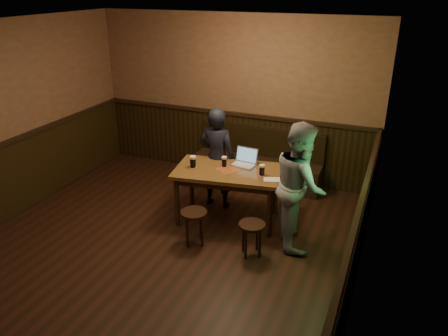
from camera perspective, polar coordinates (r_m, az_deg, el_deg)
The scene contains 12 objects.
room at distance 5.32m, azimuth -9.68°, elevation 0.10°, with size 5.04×6.04×2.84m.
bench at distance 7.57m, azimuth 4.42°, elevation 0.29°, with size 2.20×0.50×0.95m.
pub_table at distance 6.22m, azimuth 0.50°, elevation -1.10°, with size 1.61×1.08×0.80m.
stool_left at distance 5.81m, azimuth -3.94°, elevation -6.53°, with size 0.43×0.43×0.48m.
stool_right at distance 5.58m, azimuth 3.66°, elevation -8.08°, with size 0.41×0.41×0.45m.
pint_left at distance 6.22m, azimuth -4.09°, elevation 0.80°, with size 0.11×0.11×0.18m.
pint_mid at distance 6.25m, azimuth 0.03°, elevation 0.83°, with size 0.10×0.10×0.15m.
pint_right at distance 5.99m, azimuth 4.98°, elevation -0.27°, with size 0.10×0.10×0.16m.
laptop at distance 6.34m, azimuth 2.74°, elevation 1.00°, with size 0.36×0.30×0.24m.
menu at distance 5.91m, azimuth 6.28°, elevation -1.49°, with size 0.22×0.15×0.00m, color silver.
person_suit at distance 6.61m, azimuth -0.91°, elevation 1.30°, with size 0.57×0.38×1.57m, color black.
person_grey at distance 5.69m, azimuth 9.89°, elevation -2.24°, with size 0.82×0.64×1.69m, color gray.
Camera 1 is at (2.67, -3.89, 3.27)m, focal length 35.00 mm.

